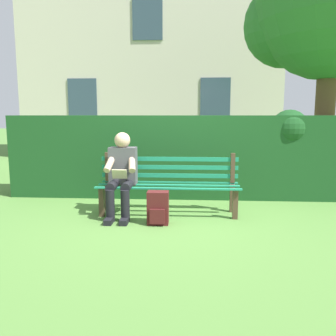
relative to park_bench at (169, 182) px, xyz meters
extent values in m
plane|color=#517F38|center=(0.00, 0.09, -0.44)|extent=(60.00, 60.00, 0.00)
cube|color=#4C3828|center=(-0.91, 0.26, -0.24)|extent=(0.07, 0.07, 0.41)
cube|color=#4C3828|center=(0.91, 0.26, -0.24)|extent=(0.07, 0.07, 0.41)
cube|color=#4C3828|center=(-0.91, -0.09, -0.24)|extent=(0.07, 0.07, 0.41)
cube|color=#4C3828|center=(0.91, -0.09, -0.24)|extent=(0.07, 0.07, 0.41)
cube|color=#1E8460|center=(0.00, -0.14, -0.02)|extent=(1.99, 0.06, 0.02)
cube|color=#1E8460|center=(0.00, 0.09, -0.02)|extent=(1.99, 0.06, 0.02)
cube|color=#1E8460|center=(0.00, 0.31, -0.02)|extent=(1.99, 0.06, 0.02)
cube|color=#4C3828|center=(-0.91, -0.13, 0.20)|extent=(0.06, 0.06, 0.43)
cube|color=#4C3828|center=(0.91, -0.13, 0.20)|extent=(0.06, 0.06, 0.43)
cube|color=#1E8460|center=(0.00, -0.13, 0.08)|extent=(1.99, 0.02, 0.06)
cube|color=#1E8460|center=(0.00, -0.13, 0.20)|extent=(1.99, 0.02, 0.06)
cube|color=#1E8460|center=(0.00, -0.13, 0.32)|extent=(1.99, 0.02, 0.06)
cube|color=#4C4C51|center=(0.64, 0.07, 0.25)|extent=(0.38, 0.22, 0.52)
sphere|color=#D8AD8C|center=(0.64, 0.09, 0.61)|extent=(0.22, 0.22, 0.22)
cylinder|color=black|center=(0.54, 0.28, 0.01)|extent=(0.13, 0.42, 0.13)
cylinder|color=black|center=(0.74, 0.28, 0.01)|extent=(0.13, 0.42, 0.13)
cylinder|color=black|center=(0.54, 0.49, -0.23)|extent=(0.12, 0.12, 0.43)
cylinder|color=black|center=(0.74, 0.49, -0.23)|extent=(0.12, 0.12, 0.43)
cube|color=black|center=(0.54, 0.57, -0.40)|extent=(0.10, 0.24, 0.07)
cube|color=black|center=(0.74, 0.57, -0.40)|extent=(0.10, 0.24, 0.07)
cylinder|color=#D8AD8C|center=(0.49, 0.21, 0.31)|extent=(0.14, 0.32, 0.26)
cylinder|color=#D8AD8C|center=(0.79, 0.21, 0.31)|extent=(0.14, 0.32, 0.26)
cube|color=beige|center=(0.64, 0.33, 0.17)|extent=(0.20, 0.07, 0.13)
cube|color=#19471E|center=(-0.17, -1.10, 0.25)|extent=(5.85, 0.68, 1.39)
sphere|color=#19471E|center=(-1.92, -1.00, 0.74)|extent=(0.61, 0.61, 0.61)
sphere|color=#19471E|center=(1.29, -1.17, 0.67)|extent=(0.54, 0.54, 0.54)
cylinder|color=brown|center=(-2.85, -2.05, 0.89)|extent=(0.36, 0.36, 2.66)
sphere|color=#2D702D|center=(-2.85, -2.05, 2.98)|extent=(2.77, 2.77, 2.77)
sphere|color=#2D702D|center=(-2.16, -2.46, 2.70)|extent=(1.66, 1.66, 1.66)
cube|color=beige|center=(1.01, -7.49, 2.95)|extent=(8.19, 2.96, 6.78)
cube|color=#334756|center=(-1.04, -5.99, 1.46)|extent=(0.90, 0.04, 1.20)
cube|color=#334756|center=(3.06, -5.99, 1.46)|extent=(0.90, 0.04, 1.20)
cube|color=#334756|center=(1.01, -5.99, 3.76)|extent=(0.90, 0.04, 1.20)
cube|color=#4C1919|center=(0.11, 0.55, -0.23)|extent=(0.27, 0.18, 0.43)
cube|color=#4C1919|center=(0.11, 0.66, -0.31)|extent=(0.19, 0.04, 0.19)
cylinder|color=#4C1919|center=(0.02, 0.44, -0.20)|extent=(0.04, 0.04, 0.26)
cylinder|color=#4C1919|center=(0.19, 0.44, -0.20)|extent=(0.04, 0.04, 0.26)
camera|label=1|loc=(-0.31, 4.93, 0.96)|focal=37.70mm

